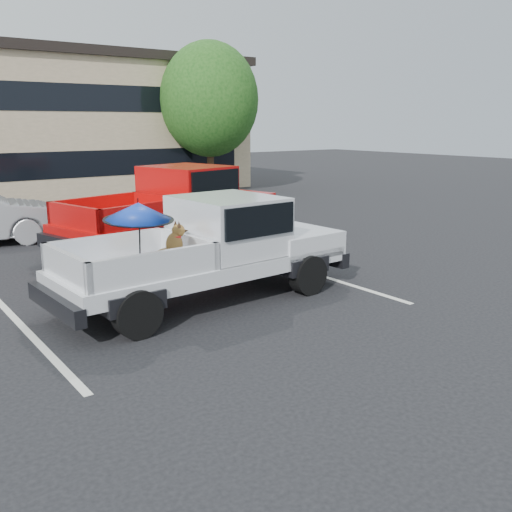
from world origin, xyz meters
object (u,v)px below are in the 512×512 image
(tree_back, at_px, (82,99))
(red_pickup, at_px, (183,202))
(tree_right, at_px, (209,100))
(silver_pickup, at_px, (218,242))

(tree_back, relative_size, red_pickup, 1.07)
(tree_right, xyz_separation_m, tree_back, (-3.00, 8.00, 0.20))
(tree_back, xyz_separation_m, silver_pickup, (-5.59, -22.07, -3.36))
(tree_back, bearing_deg, silver_pickup, -104.21)
(tree_right, relative_size, tree_back, 0.95)
(tree_back, distance_m, silver_pickup, 23.01)
(silver_pickup, bearing_deg, tree_right, 55.66)
(tree_right, bearing_deg, tree_back, 110.56)
(red_pickup, bearing_deg, tree_back, 63.95)
(tree_right, distance_m, tree_back, 8.55)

